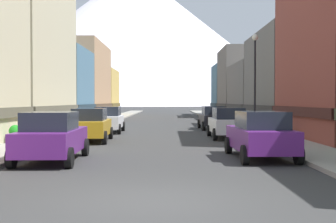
{
  "coord_description": "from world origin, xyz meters",
  "views": [
    {
      "loc": [
        0.34,
        -9.55,
        2.16
      ],
      "look_at": [
        0.27,
        35.61,
        1.1
      ],
      "focal_mm": 47.64,
      "sensor_mm": 36.0,
      "label": 1
    }
  ],
  "objects_px": {
    "car_right_2": "(214,118)",
    "streetlamp_right": "(256,69)",
    "car_right_0": "(261,135)",
    "potted_plant_0": "(58,125)",
    "potted_plant_1": "(32,130)",
    "car_right_1": "(228,123)",
    "potted_plant_2": "(16,133)",
    "car_left_0": "(52,137)",
    "car_left_1": "(91,125)",
    "car_left_2": "(109,119)"
  },
  "relations": [
    {
      "from": "car_right_0",
      "to": "car_right_1",
      "type": "height_order",
      "value": "same"
    },
    {
      "from": "car_right_2",
      "to": "potted_plant_1",
      "type": "bearing_deg",
      "value": -136.69
    },
    {
      "from": "car_right_0",
      "to": "car_right_1",
      "type": "relative_size",
      "value": 1.01
    },
    {
      "from": "potted_plant_2",
      "to": "car_right_0",
      "type": "bearing_deg",
      "value": -23.46
    },
    {
      "from": "car_right_1",
      "to": "streetlamp_right",
      "type": "xyz_separation_m",
      "value": [
        1.55,
        -0.05,
        3.09
      ]
    },
    {
      "from": "potted_plant_0",
      "to": "potted_plant_1",
      "type": "xyz_separation_m",
      "value": [
        -0.0,
        -5.61,
        0.05
      ]
    },
    {
      "from": "car_left_2",
      "to": "car_right_0",
      "type": "xyz_separation_m",
      "value": [
        7.6,
        -13.95,
        0.0
      ]
    },
    {
      "from": "car_right_2",
      "to": "streetlamp_right",
      "type": "distance_m",
      "value": 8.97
    },
    {
      "from": "potted_plant_0",
      "to": "potted_plant_1",
      "type": "relative_size",
      "value": 0.97
    },
    {
      "from": "potted_plant_0",
      "to": "car_left_0",
      "type": "bearing_deg",
      "value": -76.78
    },
    {
      "from": "car_right_0",
      "to": "car_left_1",
      "type": "bearing_deg",
      "value": 137.38
    },
    {
      "from": "car_right_0",
      "to": "streetlamp_right",
      "type": "relative_size",
      "value": 0.76
    },
    {
      "from": "car_right_0",
      "to": "streetlamp_right",
      "type": "distance_m",
      "value": 9.72
    },
    {
      "from": "potted_plant_2",
      "to": "streetlamp_right",
      "type": "height_order",
      "value": "streetlamp_right"
    },
    {
      "from": "car_left_2",
      "to": "potted_plant_2",
      "type": "relative_size",
      "value": 5.11
    },
    {
      "from": "potted_plant_1",
      "to": "streetlamp_right",
      "type": "distance_m",
      "value": 12.94
    },
    {
      "from": "car_right_2",
      "to": "potted_plant_0",
      "type": "xyz_separation_m",
      "value": [
        -10.8,
        -4.58,
        -0.34
      ]
    },
    {
      "from": "car_right_2",
      "to": "potted_plant_0",
      "type": "bearing_deg",
      "value": -157.04
    },
    {
      "from": "car_right_0",
      "to": "potted_plant_1",
      "type": "xyz_separation_m",
      "value": [
        -10.8,
        7.18,
        -0.29
      ]
    },
    {
      "from": "car_left_0",
      "to": "streetlamp_right",
      "type": "distance_m",
      "value": 13.85
    },
    {
      "from": "potted_plant_0",
      "to": "streetlamp_right",
      "type": "distance_m",
      "value": 13.34
    },
    {
      "from": "car_left_0",
      "to": "car_right_1",
      "type": "xyz_separation_m",
      "value": [
        7.6,
        9.98,
        0.0
      ]
    },
    {
      "from": "potted_plant_2",
      "to": "potted_plant_1",
      "type": "bearing_deg",
      "value": 90.0
    },
    {
      "from": "car_right_2",
      "to": "streetlamp_right",
      "type": "xyz_separation_m",
      "value": [
        1.55,
        -8.28,
        3.09
      ]
    },
    {
      "from": "potted_plant_1",
      "to": "streetlamp_right",
      "type": "xyz_separation_m",
      "value": [
        12.35,
        1.9,
        3.37
      ]
    },
    {
      "from": "car_left_0",
      "to": "potted_plant_0",
      "type": "height_order",
      "value": "car_left_0"
    },
    {
      "from": "potted_plant_0",
      "to": "car_right_0",
      "type": "bearing_deg",
      "value": -49.81
    },
    {
      "from": "car_left_1",
      "to": "streetlamp_right",
      "type": "xyz_separation_m",
      "value": [
        9.15,
        2.09,
        3.09
      ]
    },
    {
      "from": "car_left_2",
      "to": "potted_plant_0",
      "type": "distance_m",
      "value": 3.42
    },
    {
      "from": "car_right_1",
      "to": "car_right_2",
      "type": "relative_size",
      "value": 0.99
    },
    {
      "from": "car_right_2",
      "to": "streetlamp_right",
      "type": "height_order",
      "value": "streetlamp_right"
    },
    {
      "from": "car_right_1",
      "to": "car_right_2",
      "type": "distance_m",
      "value": 8.23
    },
    {
      "from": "car_right_1",
      "to": "potted_plant_1",
      "type": "height_order",
      "value": "car_right_1"
    },
    {
      "from": "car_right_2",
      "to": "potted_plant_0",
      "type": "height_order",
      "value": "car_right_2"
    },
    {
      "from": "streetlamp_right",
      "to": "car_right_2",
      "type": "bearing_deg",
      "value": 100.59
    },
    {
      "from": "car_left_0",
      "to": "car_right_1",
      "type": "height_order",
      "value": "same"
    },
    {
      "from": "car_right_0",
      "to": "car_right_2",
      "type": "relative_size",
      "value": 1.0
    },
    {
      "from": "car_right_2",
      "to": "streetlamp_right",
      "type": "relative_size",
      "value": 0.76
    },
    {
      "from": "car_right_1",
      "to": "potted_plant_2",
      "type": "height_order",
      "value": "car_right_1"
    },
    {
      "from": "streetlamp_right",
      "to": "car_right_1",
      "type": "bearing_deg",
      "value": 178.03
    },
    {
      "from": "potted_plant_1",
      "to": "car_right_1",
      "type": "bearing_deg",
      "value": 10.27
    },
    {
      "from": "car_left_1",
      "to": "potted_plant_1",
      "type": "height_order",
      "value": "car_left_1"
    },
    {
      "from": "potted_plant_0",
      "to": "car_left_1",
      "type": "bearing_deg",
      "value": -61.07
    },
    {
      "from": "car_left_1",
      "to": "potted_plant_0",
      "type": "relative_size",
      "value": 5.55
    },
    {
      "from": "car_left_0",
      "to": "streetlamp_right",
      "type": "height_order",
      "value": "streetlamp_right"
    },
    {
      "from": "potted_plant_1",
      "to": "streetlamp_right",
      "type": "relative_size",
      "value": 0.14
    },
    {
      "from": "car_right_2",
      "to": "car_left_2",
      "type": "bearing_deg",
      "value": -155.83
    },
    {
      "from": "car_left_1",
      "to": "potted_plant_0",
      "type": "bearing_deg",
      "value": 118.93
    },
    {
      "from": "car_left_2",
      "to": "potted_plant_2",
      "type": "xyz_separation_m",
      "value": [
        -3.2,
        -9.26,
        -0.29
      ]
    },
    {
      "from": "car_right_0",
      "to": "car_right_2",
      "type": "bearing_deg",
      "value": 90.0
    }
  ]
}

